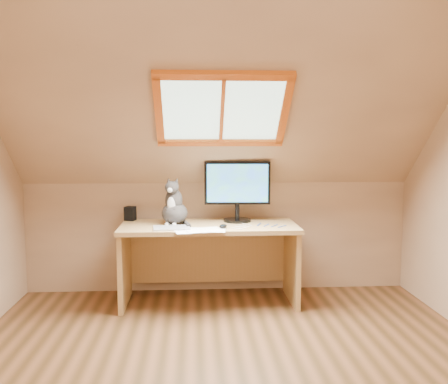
{
  "coord_description": "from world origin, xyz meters",
  "views": [
    {
      "loc": [
        -0.22,
        -2.79,
        1.41
      ],
      "look_at": [
        0.01,
        1.0,
        1.0
      ],
      "focal_mm": 40.0,
      "sensor_mm": 36.0,
      "label": 1
    }
  ],
  "objects": [
    {
      "name": "ground",
      "position": [
        0.0,
        0.0,
        0.0
      ],
      "size": [
        3.5,
        3.5,
        0.0
      ],
      "primitive_type": "plane",
      "color": "brown",
      "rests_on": "ground"
    },
    {
      "name": "room_shell",
      "position": [
        0.0,
        -0.09,
        1.43
      ],
      "size": [
        3.52,
        3.52,
        2.41
      ],
      "color": "tan",
      "rests_on": "ground"
    },
    {
      "name": "desk",
      "position": [
        -0.09,
        1.45,
        0.47
      ],
      "size": [
        1.49,
        0.65,
        0.68
      ],
      "color": "tan",
      "rests_on": "ground"
    },
    {
      "name": "monitor",
      "position": [
        0.16,
        1.51,
        0.98
      ],
      "size": [
        0.57,
        0.24,
        0.53
      ],
      "color": "black",
      "rests_on": "desk"
    },
    {
      "name": "cat",
      "position": [
        -0.39,
        1.4,
        0.82
      ],
      "size": [
        0.29,
        0.32,
        0.41
      ],
      "color": "#3E3937",
      "rests_on": "desk"
    },
    {
      "name": "desk_speaker",
      "position": [
        -0.79,
        1.63,
        0.74
      ],
      "size": [
        0.11,
        0.11,
        0.12
      ],
      "primitive_type": "cube",
      "rotation": [
        0.0,
        0.0,
        -0.3
      ],
      "color": "black",
      "rests_on": "desk"
    },
    {
      "name": "graphics_tablet",
      "position": [
        -0.4,
        1.2,
        0.69
      ],
      "size": [
        0.31,
        0.23,
        0.01
      ],
      "primitive_type": "cube",
      "rotation": [
        0.0,
        0.0,
        0.08
      ],
      "color": "#B2B2B7",
      "rests_on": "desk"
    },
    {
      "name": "mouse",
      "position": [
        0.02,
        1.19,
        0.7
      ],
      "size": [
        0.09,
        0.12,
        0.03
      ],
      "primitive_type": "ellipsoid",
      "rotation": [
        0.0,
        0.0,
        -0.28
      ],
      "color": "black",
      "rests_on": "desk"
    },
    {
      "name": "papers",
      "position": [
        -0.16,
        1.12,
        0.68
      ],
      "size": [
        0.35,
        0.3,
        0.01
      ],
      "color": "white",
      "rests_on": "desk"
    },
    {
      "name": "cables",
      "position": [
        0.32,
        1.26,
        0.68
      ],
      "size": [
        0.51,
        0.26,
        0.01
      ],
      "color": "silver",
      "rests_on": "desk"
    }
  ]
}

